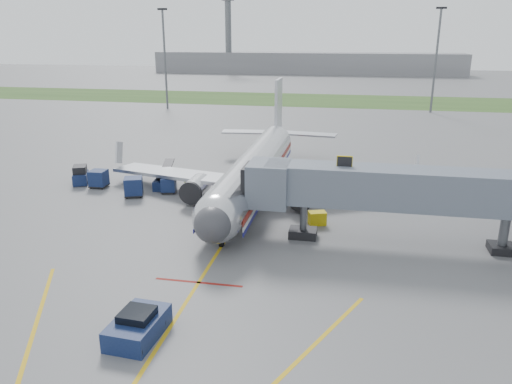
% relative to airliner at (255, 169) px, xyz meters
% --- Properties ---
extents(ground, '(400.00, 400.00, 0.00)m').
position_rel_airliner_xyz_m(ground, '(-0.00, -15.25, -2.65)').
color(ground, '#565659').
rests_on(ground, ground).
extents(grass_strip, '(300.00, 25.00, 0.01)m').
position_rel_airliner_xyz_m(grass_strip, '(-0.00, 74.75, -2.64)').
color(grass_strip, '#2D4C1E').
rests_on(grass_strip, ground).
extents(apron_markings, '(21.52, 50.00, 0.01)m').
position_rel_airliner_xyz_m(apron_markings, '(-0.00, -22.65, -2.64)').
color(apron_markings, gold).
rests_on(apron_markings, ground).
extents(airliner, '(32.10, 35.67, 10.25)m').
position_rel_airliner_xyz_m(airliner, '(0.00, 0.00, 0.00)').
color(airliner, silver).
rests_on(airliner, ground).
extents(jet_bridge, '(25.30, 4.00, 6.90)m').
position_rel_airliner_xyz_m(jet_bridge, '(12.86, -10.25, 1.82)').
color(jet_bridge, slate).
rests_on(jet_bridge, ground).
extents(light_mast_left, '(2.00, 0.44, 20.40)m').
position_rel_airliner_xyz_m(light_mast_left, '(-30.00, 54.75, 8.13)').
color(light_mast_left, '#595B60').
rests_on(light_mast_left, ground).
extents(light_mast_right, '(2.00, 0.44, 20.40)m').
position_rel_airliner_xyz_m(light_mast_right, '(25.00, 59.75, 8.13)').
color(light_mast_right, '#595B60').
rests_on(light_mast_right, ground).
extents(distant_terminal, '(120.00, 14.00, 8.00)m').
position_rel_airliner_xyz_m(distant_terminal, '(-10.00, 154.75, 1.35)').
color(distant_terminal, slate).
rests_on(distant_terminal, ground).
extents(control_tower, '(4.00, 4.00, 30.00)m').
position_rel_airliner_xyz_m(control_tower, '(-40.00, 149.75, 14.68)').
color(control_tower, '#595B60').
rests_on(control_tower, ground).
extents(pushback_tug, '(2.60, 3.97, 1.59)m').
position_rel_airliner_xyz_m(pushback_tug, '(-1.38, -25.78, -1.98)').
color(pushback_tug, '#0E1A3E').
rests_on(pushback_tug, ground).
extents(baggage_tug, '(2.51, 3.20, 1.99)m').
position_rel_airliner_xyz_m(baggage_tug, '(-19.43, 0.10, -1.77)').
color(baggage_tug, '#0E1A3E').
rests_on(baggage_tug, ground).
extents(baggage_cart_a, '(1.74, 1.74, 1.59)m').
position_rel_airliner_xyz_m(baggage_cart_a, '(-8.79, -1.24, -1.84)').
color(baggage_cart_a, '#0E1A3E').
rests_on(baggage_cart_a, ground).
extents(baggage_cart_b, '(1.75, 1.75, 1.85)m').
position_rel_airliner_xyz_m(baggage_cart_b, '(-16.79, -0.83, -1.70)').
color(baggage_cart_b, '#0E1A3E').
rests_on(baggage_cart_b, ground).
extents(baggage_cart_c, '(2.31, 2.31, 1.94)m').
position_rel_airliner_xyz_m(baggage_cart_c, '(-11.83, -3.01, -1.66)').
color(baggage_cart_c, '#0E1A3E').
rests_on(baggage_cart_c, ground).
extents(belt_loader, '(2.06, 5.03, 2.39)m').
position_rel_airliner_xyz_m(belt_loader, '(-10.01, 0.80, -2.05)').
color(belt_loader, '#0E1A3E').
rests_on(belt_loader, ground).
extents(ground_power_cart, '(1.69, 1.39, 1.16)m').
position_rel_airliner_xyz_m(ground_power_cart, '(6.91, -7.25, -2.07)').
color(ground_power_cart, gold).
rests_on(ground_power_cart, ground).
extents(ramp_worker, '(0.62, 0.49, 1.49)m').
position_rel_airliner_xyz_m(ramp_worker, '(-7.95, 1.78, -1.90)').
color(ramp_worker, '#A9C316').
rests_on(ramp_worker, ground).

